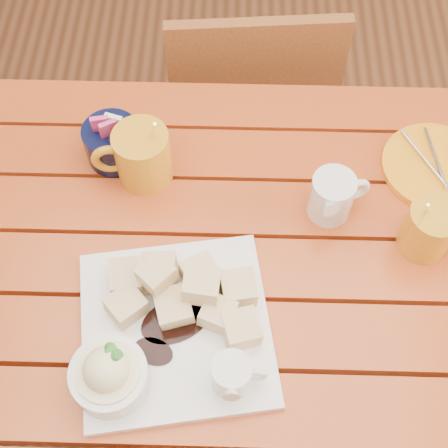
{
  "coord_description": "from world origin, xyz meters",
  "views": [
    {
      "loc": [
        0.04,
        -0.45,
        1.66
      ],
      "look_at": [
        0.03,
        0.04,
        0.82
      ],
      "focal_mm": 50.0,
      "sensor_mm": 36.0,
      "label": 1
    }
  ],
  "objects_px": {
    "dessert_plate": "(163,334)",
    "coffee_mug_left": "(141,156)",
    "orange_saucer": "(436,167)",
    "chair_far": "(249,104)",
    "table": "(206,293)",
    "coffee_mug_right": "(431,229)"
  },
  "relations": [
    {
      "from": "coffee_mug_left",
      "to": "orange_saucer",
      "type": "height_order",
      "value": "coffee_mug_left"
    },
    {
      "from": "coffee_mug_right",
      "to": "orange_saucer",
      "type": "bearing_deg",
      "value": 86.23
    },
    {
      "from": "orange_saucer",
      "to": "chair_far",
      "type": "height_order",
      "value": "chair_far"
    },
    {
      "from": "coffee_mug_left",
      "to": "coffee_mug_right",
      "type": "distance_m",
      "value": 0.49
    },
    {
      "from": "coffee_mug_left",
      "to": "coffee_mug_right",
      "type": "relative_size",
      "value": 1.15
    },
    {
      "from": "orange_saucer",
      "to": "coffee_mug_right",
      "type": "bearing_deg",
      "value": -105.33
    },
    {
      "from": "orange_saucer",
      "to": "table",
      "type": "bearing_deg",
      "value": -153.26
    },
    {
      "from": "table",
      "to": "coffee_mug_right",
      "type": "relative_size",
      "value": 8.65
    },
    {
      "from": "table",
      "to": "coffee_mug_left",
      "type": "height_order",
      "value": "coffee_mug_left"
    },
    {
      "from": "coffee_mug_right",
      "to": "orange_saucer",
      "type": "height_order",
      "value": "coffee_mug_right"
    },
    {
      "from": "table",
      "to": "coffee_mug_left",
      "type": "relative_size",
      "value": 7.52
    },
    {
      "from": "coffee_mug_left",
      "to": "chair_far",
      "type": "height_order",
      "value": "coffee_mug_left"
    },
    {
      "from": "table",
      "to": "dessert_plate",
      "type": "xyz_separation_m",
      "value": [
        -0.05,
        -0.13,
        0.14
      ]
    },
    {
      "from": "table",
      "to": "chair_far",
      "type": "distance_m",
      "value": 0.64
    },
    {
      "from": "table",
      "to": "coffee_mug_right",
      "type": "height_order",
      "value": "coffee_mug_right"
    },
    {
      "from": "dessert_plate",
      "to": "table",
      "type": "bearing_deg",
      "value": 67.22
    },
    {
      "from": "coffee_mug_right",
      "to": "chair_far",
      "type": "bearing_deg",
      "value": 128.34
    },
    {
      "from": "dessert_plate",
      "to": "coffee_mug_left",
      "type": "height_order",
      "value": "coffee_mug_left"
    },
    {
      "from": "dessert_plate",
      "to": "orange_saucer",
      "type": "distance_m",
      "value": 0.57
    },
    {
      "from": "orange_saucer",
      "to": "dessert_plate",
      "type": "bearing_deg",
      "value": -143.91
    },
    {
      "from": "coffee_mug_right",
      "to": "chair_far",
      "type": "xyz_separation_m",
      "value": [
        -0.28,
        0.56,
        -0.35
      ]
    },
    {
      "from": "dessert_plate",
      "to": "coffee_mug_right",
      "type": "xyz_separation_m",
      "value": [
        0.42,
        0.18,
        0.02
      ]
    }
  ]
}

